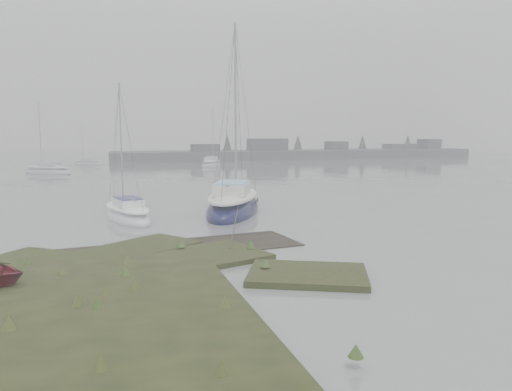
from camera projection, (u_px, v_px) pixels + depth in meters
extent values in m
plane|color=slate|center=(164.00, 182.00, 43.65)|extent=(160.00, 160.00, 0.00)
cube|color=#4C4F51|center=(300.00, 155.00, 81.57)|extent=(60.00, 8.00, 1.60)
cube|color=#424247|center=(205.00, 151.00, 75.78)|extent=(4.00, 3.00, 2.20)
cube|color=#424247|center=(267.00, 148.00, 78.70)|extent=(6.00, 3.00, 3.00)
cube|color=#424247|center=(336.00, 149.00, 82.28)|extent=(3.00, 3.00, 2.50)
cube|color=#424247|center=(399.00, 150.00, 85.87)|extent=(5.00, 3.00, 2.00)
cube|color=#424247|center=(429.00, 147.00, 87.59)|extent=(3.00, 3.00, 2.80)
cone|color=#384238|center=(227.00, 146.00, 78.76)|extent=(2.00, 2.00, 3.50)
cone|color=#384238|center=(298.00, 145.00, 82.32)|extent=(2.00, 2.00, 3.50)
cone|color=#384238|center=(363.00, 144.00, 85.87)|extent=(2.00, 2.00, 3.50)
cone|color=#384238|center=(408.00, 144.00, 88.54)|extent=(2.00, 2.00, 3.50)
ellipsoid|color=#0C0E33|center=(233.00, 210.00, 27.04)|extent=(5.48, 8.17, 1.89)
ellipsoid|color=silver|center=(233.00, 196.00, 26.94)|extent=(4.61, 7.04, 0.53)
cube|color=silver|center=(232.00, 188.00, 26.56)|extent=(2.60, 3.12, 0.56)
cube|color=#8EC1DD|center=(232.00, 182.00, 26.52)|extent=(2.41, 2.87, 0.09)
cylinder|color=#939399|center=(236.00, 106.00, 27.32)|extent=(0.12, 0.12, 8.91)
cylinder|color=#939399|center=(232.00, 183.00, 26.30)|extent=(1.35, 2.89, 0.10)
ellipsoid|color=silver|center=(127.00, 218.00, 24.83)|extent=(2.90, 5.43, 1.26)
ellipsoid|color=white|center=(127.00, 208.00, 24.77)|extent=(2.41, 4.70, 0.35)
cube|color=white|center=(128.00, 202.00, 24.54)|extent=(1.50, 1.99, 0.37)
cube|color=#171B4C|center=(128.00, 198.00, 24.51)|extent=(1.40, 1.83, 0.06)
cylinder|color=#939399|center=(121.00, 143.00, 24.92)|extent=(0.08, 0.08, 5.91)
cylinder|color=#939399|center=(129.00, 198.00, 24.39)|extent=(0.56, 2.02, 0.07)
ellipsoid|color=#B3B8BD|center=(48.00, 173.00, 52.10)|extent=(5.64, 4.91, 1.38)
ellipsoid|color=silver|center=(47.00, 167.00, 52.03)|extent=(4.83, 4.18, 0.39)
cube|color=silver|center=(49.00, 164.00, 51.91)|extent=(2.28, 2.14, 0.40)
cube|color=silver|center=(49.00, 162.00, 51.88)|extent=(2.10, 1.98, 0.06)
cylinder|color=#939399|center=(40.00, 134.00, 51.83)|extent=(0.09, 0.09, 6.48)
cylinder|color=#939399|center=(50.00, 162.00, 51.82)|extent=(1.85, 1.43, 0.07)
ellipsoid|color=silver|center=(212.00, 165.00, 63.55)|extent=(4.40, 5.87, 1.38)
ellipsoid|color=white|center=(212.00, 161.00, 63.48)|extent=(3.72, 5.05, 0.39)
cube|color=white|center=(211.00, 158.00, 63.20)|extent=(2.01, 2.30, 0.41)
cube|color=#A9AEB5|center=(211.00, 157.00, 63.18)|extent=(1.86, 2.11, 0.06)
cylinder|color=#939399|center=(213.00, 133.00, 63.75)|extent=(0.09, 0.09, 6.50)
cylinder|color=#939399|center=(211.00, 157.00, 63.02)|extent=(1.17, 2.02, 0.07)
ellipsoid|color=silver|center=(88.00, 164.00, 66.23)|extent=(4.32, 3.60, 1.04)
ellipsoid|color=white|center=(87.00, 161.00, 66.18)|extent=(3.71, 3.05, 0.29)
cube|color=white|center=(89.00, 159.00, 66.09)|extent=(1.73, 1.59, 0.31)
cube|color=silver|center=(89.00, 158.00, 66.07)|extent=(1.60, 1.47, 0.05)
cylinder|color=#939399|center=(83.00, 141.00, 66.00)|extent=(0.07, 0.07, 4.90)
cylinder|color=#939399|center=(89.00, 158.00, 66.03)|extent=(1.44, 1.02, 0.06)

